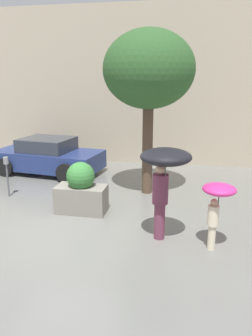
{
  "coord_description": "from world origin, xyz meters",
  "views": [
    {
      "loc": [
        2.65,
        -6.41,
        3.25
      ],
      "look_at": [
        1.12,
        1.6,
        1.05
      ],
      "focal_mm": 35.0,
      "sensor_mm": 36.0,
      "label": 1
    }
  ],
  "objects_px": {
    "person_adult": "(164,168)",
    "parking_meter": "(7,168)",
    "person_child": "(218,198)",
    "planter_box": "(81,190)",
    "parked_car_near": "(48,157)",
    "street_tree": "(149,71)"
  },
  "relations": [
    {
      "from": "planter_box",
      "to": "person_child",
      "type": "height_order",
      "value": "person_child"
    },
    {
      "from": "person_adult",
      "to": "person_child",
      "type": "bearing_deg",
      "value": 39.62
    },
    {
      "from": "person_child",
      "to": "person_adult",
      "type": "bearing_deg",
      "value": 140.08
    },
    {
      "from": "person_child",
      "to": "parking_meter",
      "type": "distance_m",
      "value": 5.96
    },
    {
      "from": "street_tree",
      "to": "parking_meter",
      "type": "distance_m",
      "value": 4.81
    },
    {
      "from": "person_adult",
      "to": "parked_car_near",
      "type": "height_order",
      "value": "person_adult"
    },
    {
      "from": "planter_box",
      "to": "street_tree",
      "type": "distance_m",
      "value": 3.71
    },
    {
      "from": "street_tree",
      "to": "parked_car_near",
      "type": "bearing_deg",
      "value": 158.66
    },
    {
      "from": "street_tree",
      "to": "person_adult",
      "type": "bearing_deg",
      "value": -76.56
    },
    {
      "from": "planter_box",
      "to": "parked_car_near",
      "type": "relative_size",
      "value": 0.32
    },
    {
      "from": "person_child",
      "to": "street_tree",
      "type": "bearing_deg",
      "value": 88.15
    },
    {
      "from": "parking_meter",
      "to": "street_tree",
      "type": "bearing_deg",
      "value": 15.75
    },
    {
      "from": "planter_box",
      "to": "parking_meter",
      "type": "xyz_separation_m",
      "value": [
        -2.43,
        0.71,
        0.26
      ]
    },
    {
      "from": "parked_car_near",
      "to": "parking_meter",
      "type": "distance_m",
      "value": 2.57
    },
    {
      "from": "person_adult",
      "to": "parking_meter",
      "type": "distance_m",
      "value": 4.98
    },
    {
      "from": "person_child",
      "to": "parking_meter",
      "type": "xyz_separation_m",
      "value": [
        -5.61,
        2.01,
        -0.22
      ]
    },
    {
      "from": "planter_box",
      "to": "person_child",
      "type": "bearing_deg",
      "value": -22.26
    },
    {
      "from": "parked_car_near",
      "to": "street_tree",
      "type": "distance_m",
      "value": 4.97
    },
    {
      "from": "planter_box",
      "to": "person_adult",
      "type": "height_order",
      "value": "person_adult"
    },
    {
      "from": "person_adult",
      "to": "person_child",
      "type": "relative_size",
      "value": 1.46
    },
    {
      "from": "person_child",
      "to": "planter_box",
      "type": "bearing_deg",
      "value": 126.51
    },
    {
      "from": "planter_box",
      "to": "street_tree",
      "type": "bearing_deg",
      "value": 51.5
    }
  ]
}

